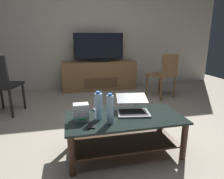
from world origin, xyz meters
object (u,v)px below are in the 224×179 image
Objects in this scene: tv_remote at (84,112)px; water_bottle_far at (110,109)px; coffee_table at (124,128)px; cell_phone at (92,125)px; television at (99,48)px; dining_chair at (164,73)px; side_chair at (0,82)px; water_bottle_near at (98,106)px; laptop at (132,107)px; router_box at (81,112)px; soundbar_remote at (98,111)px; media_cabinet at (99,75)px.

water_bottle_far is at bearing -82.22° from tv_remote.
cell_phone reaches higher than coffee_table.
tv_remote is at bearing -102.74° from television.
side_chair is (-2.81, -0.27, 0.02)m from dining_chair.
water_bottle_near is at bearing -133.10° from dining_chair.
television reaches higher than coffee_table.
water_bottle_far is (-0.29, -0.21, 0.08)m from laptop.
water_bottle_near is at bearing -99.18° from television.
soundbar_remote is (0.18, 0.16, -0.07)m from router_box.
water_bottle_near is 0.21m from soundbar_remote.
media_cabinet reaches higher than tv_remote.
laptop is at bearing 35.65° from cell_phone.
water_bottle_near is at bearing -0.59° from router_box.
side_chair is 2.27× the size of laptop.
tv_remote is (-0.12, 0.19, -0.12)m from water_bottle_near.
laptop reaches higher than soundbar_remote.
tv_remote is (-0.04, 0.33, 0.01)m from cell_phone.
coffee_table is at bearing -54.76° from tv_remote.
side_chair is at bearing -174.42° from dining_chair.
dining_chair is (1.28, 1.66, 0.22)m from coffee_table.
router_box is 0.21m from tv_remote.
dining_chair reaches higher than water_bottle_near.
soundbar_remote is (-0.40, -2.44, 0.09)m from media_cabinet.
dining_chair is 2.37m from router_box.
side_chair is at bearing 122.51° from soundbar_remote.
laptop is 0.37m from soundbar_remote.
media_cabinet is at bearing 66.38° from soundbar_remote.
cell_phone is (-1.63, -1.78, -0.09)m from dining_chair.
cell_phone is at bearing -100.42° from media_cabinet.
water_bottle_near is 0.97× the size of water_bottle_far.
dining_chair is at bearing 46.90° from water_bottle_near.
router_box is at bearing -102.64° from media_cabinet.
dining_chair is 5.41× the size of soundbar_remote.
media_cabinet is 2.52m from laptop.
soundbar_remote is at bearing 167.62° from laptop.
cell_phone is (-0.17, -0.02, -0.13)m from water_bottle_far.
side_chair reaches higher than tv_remote.
dining_chair reaches higher than router_box.
side_chair is 3.27× the size of water_bottle_far.
dining_chair is 2.29m from water_bottle_far.
side_chair reaches higher than coffee_table.
water_bottle_far is at bearing -89.71° from soundbar_remote.
television is at bearing 86.49° from coffee_table.
media_cabinet is at bearing 88.98° from laptop.
laptop is 1.44× the size of water_bottle_far.
dining_chair is 2.42m from cell_phone.
television reaches higher than soundbar_remote.
side_chair is 2.09m from laptop.
dining_chair is 6.18× the size of cell_phone.
coffee_table is 7.26× the size of soundbar_remote.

